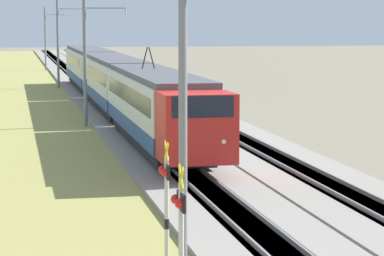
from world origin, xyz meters
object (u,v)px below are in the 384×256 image
at_px(crossing_signal_near, 181,232).
at_px(catenary_mast_distant, 46,38).
at_px(passenger_train, 113,79).
at_px(catenary_mast_far, 59,43).
at_px(catenary_mast_mid, 86,58).
at_px(catenary_mast_near, 185,101).
at_px(crossing_signal_aux, 166,195).

relative_size(crossing_signal_near, catenary_mast_distant, 0.44).
height_order(passenger_train, catenary_mast_far, catenary_mast_far).
height_order(crossing_signal_near, catenary_mast_mid, catenary_mast_mid).
bearing_deg(passenger_train, catenary_mast_distant, -177.33).
xyz_separation_m(passenger_train, catenary_mast_distant, (52.88, 2.47, 1.78)).
relative_size(catenary_mast_mid, catenary_mast_far, 0.96).
bearing_deg(catenary_mast_mid, crossing_signal_near, 178.31).
bearing_deg(catenary_mast_near, catenary_mast_mid, -0.00).
distance_m(passenger_train, catenary_mast_far, 22.48).
xyz_separation_m(catenary_mast_near, catenary_mast_far, (61.24, 0.00, 0.01)).
height_order(passenger_train, crossing_signal_near, passenger_train).
xyz_separation_m(crossing_signal_near, catenary_mast_near, (4.99, -1.05, 2.14)).
bearing_deg(catenary_mast_mid, catenary_mast_distant, 0.00).
relative_size(passenger_train, catenary_mast_distant, 7.40).
distance_m(catenary_mast_near, catenary_mast_mid, 30.62).
xyz_separation_m(crossing_signal_aux, catenary_mast_mid, (31.56, -0.66, 2.03)).
relative_size(crossing_signal_aux, catenary_mast_near, 0.41).
bearing_deg(catenary_mast_distant, crossing_signal_near, 179.38).
distance_m(passenger_train, crossing_signal_aux, 40.04).
bearing_deg(crossing_signal_near, catenary_mast_near, -101.90).
xyz_separation_m(catenary_mast_near, catenary_mast_mid, (30.62, -0.00, -0.16)).
xyz_separation_m(crossing_signal_aux, catenary_mast_far, (62.18, -0.65, 2.20)).
distance_m(catenary_mast_far, catenary_mast_distant, 30.62).
height_order(crossing_signal_aux, catenary_mast_far, catenary_mast_far).
relative_size(catenary_mast_near, catenary_mast_distant, 1.04).
xyz_separation_m(crossing_signal_aux, catenary_mast_distant, (92.80, -0.66, 2.03)).
relative_size(passenger_train, crossing_signal_aux, 17.35).
relative_size(passenger_train, catenary_mast_mid, 7.41).
bearing_deg(catenary_mast_distant, passenger_train, -177.33).
xyz_separation_m(catenary_mast_far, catenary_mast_distant, (30.62, -0.00, -0.17)).
distance_m(crossing_signal_near, catenary_mast_distant, 96.87).
bearing_deg(crossing_signal_near, catenary_mast_far, -90.91).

